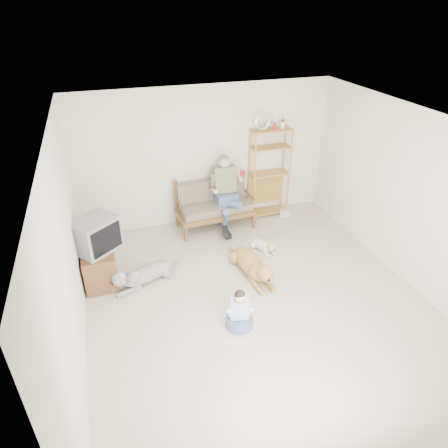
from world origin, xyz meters
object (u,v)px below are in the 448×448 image
object	(u,v)px
etagere	(269,172)
golden_retriever	(253,266)
loveseat	(215,204)
tv_stand	(99,264)

from	to	relation	value
etagere	golden_retriever	xyz separation A→B (m)	(-1.08, -1.92, -0.76)
loveseat	golden_retriever	distance (m)	1.79
etagere	golden_retriever	distance (m)	2.33
etagere	tv_stand	distance (m)	3.76
loveseat	tv_stand	size ratio (longest dim) A/B	1.69
loveseat	tv_stand	distance (m)	2.54
loveseat	golden_retriever	xyz separation A→B (m)	(0.13, -1.76, -0.31)
etagere	golden_retriever	world-z (taller)	etagere
loveseat	tv_stand	bearing A→B (deg)	-157.06
etagere	golden_retriever	size ratio (longest dim) A/B	1.50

